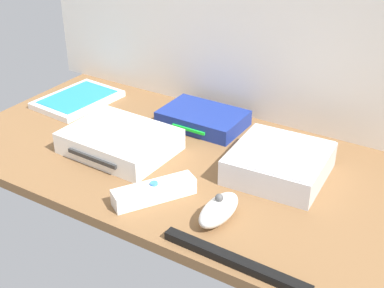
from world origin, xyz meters
TOP-DOWN VIEW (x-y plane):
  - ground_plane at (0.00, 0.00)cm, footprint 100.00×48.00cm
  - game_console at (-14.70, -3.88)cm, footprint 21.47×16.99cm
  - mini_computer at (16.27, 4.47)cm, footprint 17.97×17.97cm
  - game_case at (-38.25, 9.34)cm, footprint 15.08×20.03cm
  - network_router at (-6.21, 14.67)cm, footprint 18.03×12.44cm
  - remote_wand at (1.02, -14.16)cm, footprint 10.96×14.43cm
  - remote_nunchuk at (13.52, -13.53)cm, footprint 4.86×10.19cm
  - sensor_bar at (20.79, -21.78)cm, footprint 24.03×2.31cm

SIDE VIEW (x-z plane):
  - ground_plane at x=0.00cm, z-range -2.00..0.00cm
  - sensor_bar at x=20.79cm, z-range 0.00..1.40cm
  - game_case at x=-38.25cm, z-range -0.02..1.54cm
  - remote_wand at x=1.02cm, z-range -0.19..3.21cm
  - network_router at x=-6.21cm, z-range 0.00..3.40cm
  - remote_nunchuk at x=13.52cm, z-range -0.51..4.59cm
  - game_console at x=-14.70cm, z-range 0.00..4.40cm
  - mini_computer at x=16.27cm, z-range -0.01..5.29cm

